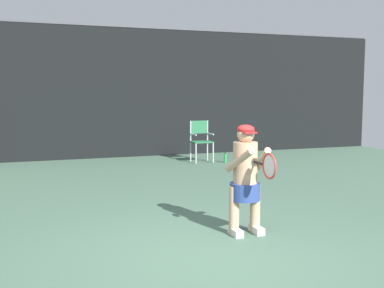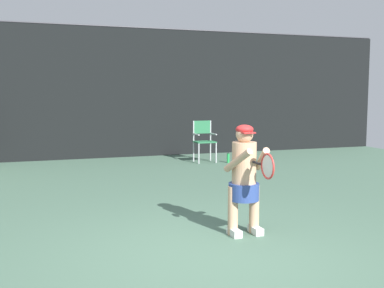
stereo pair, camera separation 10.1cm
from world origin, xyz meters
The scene contains 6 objects.
ground centered at (0.00, -0.19, -0.01)m, with size 18.00×22.00×0.03m.
backdrop_screen centered at (0.00, 8.50, 1.81)m, with size 18.00×0.12×3.66m.
umpire_chair centered at (2.48, 6.85, 0.62)m, with size 0.52×0.44×1.08m.
water_bottle centered at (3.02, 6.48, 0.12)m, with size 0.07×0.07×0.27m.
tennis_player centered at (0.71, 0.68, 0.75)m, with size 0.53×0.61×1.41m.
tennis_racket centered at (0.77, 0.20, 0.95)m, with size 0.03×0.60×0.31m.
Camera 1 is at (-1.95, -4.63, 1.80)m, focal length 44.01 mm.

